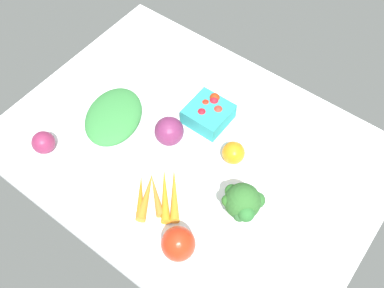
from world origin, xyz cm
name	(u,v)px	position (x,y,z in cm)	size (l,w,h in cm)	color
tablecloth	(192,150)	(0.00, 0.00, 1.00)	(104.00, 76.00, 2.00)	white
leafy_greens_clump	(114,116)	(23.61, 6.17, 4.51)	(21.14, 15.72, 5.03)	#34813C
broccoli_head	(243,202)	(-22.17, 9.08, 9.35)	(9.99, 9.51, 12.03)	#A6CF76
heirloom_tomato_orange	(233,153)	(-11.12, -3.85, 5.13)	(6.26, 6.26, 6.26)	orange
red_onion_near_basket	(169,131)	(6.77, 1.54, 6.13)	(8.26, 8.26, 8.26)	#6D2652
carrot_bunch	(158,194)	(-2.13, 17.46, 3.23)	(17.44, 18.45, 2.67)	orange
red_onion_center	(43,142)	(32.37, 24.82, 5.19)	(6.39, 6.39, 6.39)	#802549
bell_pepper_red	(178,244)	(-15.49, 25.85, 6.52)	(8.22, 8.22, 9.04)	red
berry_basket	(209,113)	(2.31, -11.03, 4.87)	(11.68, 11.68, 6.45)	teal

